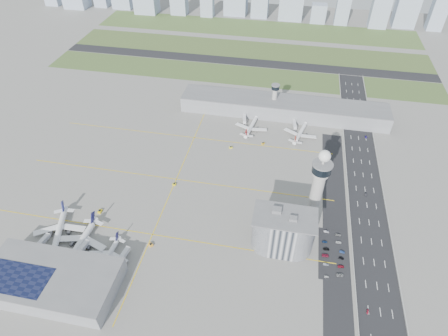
% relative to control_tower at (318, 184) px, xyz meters
% --- Properties ---
extents(ground, '(1000.00, 1000.00, 0.00)m').
position_rel_control_tower_xyz_m(ground, '(-72.00, -8.00, -35.04)').
color(ground, gray).
extents(grass_strip_0, '(480.00, 50.00, 0.08)m').
position_rel_control_tower_xyz_m(grass_strip_0, '(-92.00, 217.00, -35.00)').
color(grass_strip_0, '#485C2B').
rests_on(grass_strip_0, ground).
extents(grass_strip_1, '(480.00, 60.00, 0.08)m').
position_rel_control_tower_xyz_m(grass_strip_1, '(-92.00, 292.00, -35.00)').
color(grass_strip_1, '#475C2B').
rests_on(grass_strip_1, ground).
extents(grass_strip_2, '(480.00, 70.00, 0.08)m').
position_rel_control_tower_xyz_m(grass_strip_2, '(-92.00, 372.00, -35.00)').
color(grass_strip_2, '#455B2B').
rests_on(grass_strip_2, ground).
extents(runway, '(480.00, 22.00, 0.10)m').
position_rel_control_tower_xyz_m(runway, '(-92.00, 254.00, -34.98)').
color(runway, black).
rests_on(runway, ground).
extents(highway, '(28.00, 500.00, 0.10)m').
position_rel_control_tower_xyz_m(highway, '(43.00, -8.00, -34.99)').
color(highway, black).
rests_on(highway, ground).
extents(barrier_left, '(0.60, 500.00, 1.20)m').
position_rel_control_tower_xyz_m(barrier_left, '(29.00, -8.00, -34.44)').
color(barrier_left, '#9E9E99').
rests_on(barrier_left, ground).
extents(barrier_right, '(0.60, 500.00, 1.20)m').
position_rel_control_tower_xyz_m(barrier_right, '(57.00, -8.00, -34.44)').
color(barrier_right, '#9E9E99').
rests_on(barrier_right, ground).
extents(landside_road, '(18.00, 260.00, 0.08)m').
position_rel_control_tower_xyz_m(landside_road, '(18.00, -18.00, -35.00)').
color(landside_road, black).
rests_on(landside_road, ground).
extents(parking_lot, '(20.00, 44.00, 0.10)m').
position_rel_control_tower_xyz_m(parking_lot, '(16.00, -30.00, -34.99)').
color(parking_lot, black).
rests_on(parking_lot, ground).
extents(taxiway_line_h_0, '(260.00, 0.60, 0.01)m').
position_rel_control_tower_xyz_m(taxiway_line_h_0, '(-112.00, -38.00, -35.04)').
color(taxiway_line_h_0, yellow).
rests_on(taxiway_line_h_0, ground).
extents(taxiway_line_h_1, '(260.00, 0.60, 0.01)m').
position_rel_control_tower_xyz_m(taxiway_line_h_1, '(-112.00, 22.00, -35.04)').
color(taxiway_line_h_1, yellow).
rests_on(taxiway_line_h_1, ground).
extents(taxiway_line_h_2, '(260.00, 0.60, 0.01)m').
position_rel_control_tower_xyz_m(taxiway_line_h_2, '(-112.00, 82.00, -35.04)').
color(taxiway_line_h_2, yellow).
rests_on(taxiway_line_h_2, ground).
extents(taxiway_line_v, '(0.60, 260.00, 0.01)m').
position_rel_control_tower_xyz_m(taxiway_line_v, '(-112.00, 22.00, -35.04)').
color(taxiway_line_v, yellow).
rests_on(taxiway_line_v, ground).
extents(control_tower, '(14.00, 14.00, 64.50)m').
position_rel_control_tower_xyz_m(control_tower, '(0.00, 0.00, 0.00)').
color(control_tower, '#ADAAA5').
rests_on(control_tower, ground).
extents(secondary_tower, '(8.60, 8.60, 31.90)m').
position_rel_control_tower_xyz_m(secondary_tower, '(-42.00, 142.00, -16.24)').
color(secondary_tower, '#ADAAA5').
rests_on(secondary_tower, ground).
extents(admin_building, '(42.00, 24.00, 33.50)m').
position_rel_control_tower_xyz_m(admin_building, '(-20.01, -30.00, -19.74)').
color(admin_building, '#B2B2B7').
rests_on(admin_building, ground).
extents(terminal_pier, '(210.00, 32.00, 15.80)m').
position_rel_control_tower_xyz_m(terminal_pier, '(-32.00, 140.00, -27.14)').
color(terminal_pier, gray).
rests_on(terminal_pier, ground).
extents(near_terminal, '(84.00, 42.00, 13.00)m').
position_rel_control_tower_xyz_m(near_terminal, '(-160.07, -90.02, -28.62)').
color(near_terminal, gray).
rests_on(near_terminal, ground).
extents(airplane_near_a, '(48.94, 53.17, 12.27)m').
position_rel_control_tower_xyz_m(airplane_near_a, '(-177.87, -49.87, -28.91)').
color(airplane_near_a, white).
rests_on(airplane_near_a, ground).
extents(airplane_near_b, '(39.88, 46.28, 12.50)m').
position_rel_control_tower_xyz_m(airplane_near_b, '(-157.54, -57.15, -28.79)').
color(airplane_near_b, white).
rests_on(airplane_near_b, ground).
extents(airplane_near_c, '(31.31, 36.09, 9.58)m').
position_rel_control_tower_xyz_m(airplane_near_c, '(-134.35, -63.97, -30.25)').
color(airplane_near_c, white).
rests_on(airplane_near_c, ground).
extents(airplane_far_a, '(37.84, 42.58, 10.64)m').
position_rel_control_tower_xyz_m(airplane_far_a, '(-60.32, 106.81, -29.72)').
color(airplane_far_a, white).
rests_on(airplane_far_a, ground).
extents(airplane_far_b, '(41.19, 45.27, 10.71)m').
position_rel_control_tower_xyz_m(airplane_far_b, '(-12.42, 105.47, -29.69)').
color(airplane_far_b, white).
rests_on(airplane_far_b, ground).
extents(jet_bridge_near_0, '(5.39, 14.31, 5.70)m').
position_rel_control_tower_xyz_m(jet_bridge_near_0, '(-185.00, -69.00, -32.19)').
color(jet_bridge_near_0, silver).
rests_on(jet_bridge_near_0, ground).
extents(jet_bridge_near_1, '(5.39, 14.31, 5.70)m').
position_rel_control_tower_xyz_m(jet_bridge_near_1, '(-155.00, -69.00, -32.19)').
color(jet_bridge_near_1, silver).
rests_on(jet_bridge_near_1, ground).
extents(jet_bridge_near_2, '(5.39, 14.31, 5.70)m').
position_rel_control_tower_xyz_m(jet_bridge_near_2, '(-125.00, -69.00, -32.19)').
color(jet_bridge_near_2, silver).
rests_on(jet_bridge_near_2, ground).
extents(jet_bridge_far_0, '(5.39, 14.31, 5.70)m').
position_rel_control_tower_xyz_m(jet_bridge_far_0, '(-70.00, 124.00, -32.19)').
color(jet_bridge_far_0, silver).
rests_on(jet_bridge_far_0, ground).
extents(jet_bridge_far_1, '(5.39, 14.31, 5.70)m').
position_rel_control_tower_xyz_m(jet_bridge_far_1, '(-20.00, 124.00, -32.19)').
color(jet_bridge_far_1, silver).
rests_on(jet_bridge_far_1, ground).
extents(tug_0, '(3.59, 2.99, 1.78)m').
position_rel_control_tower_xyz_m(tug_0, '(-185.93, -49.64, -34.15)').
color(tug_0, '#EBA507').
rests_on(tug_0, ground).
extents(tug_1, '(2.47, 3.59, 2.09)m').
position_rel_control_tower_xyz_m(tug_1, '(-158.78, -24.97, -34.00)').
color(tug_1, yellow).
rests_on(tug_1, ground).
extents(tug_2, '(3.96, 3.78, 1.90)m').
position_rel_control_tower_xyz_m(tug_2, '(-109.85, -47.51, -34.09)').
color(tug_2, gold).
rests_on(tug_2, ground).
extents(tug_3, '(3.11, 2.25, 1.72)m').
position_rel_control_tower_xyz_m(tug_3, '(-111.61, 15.09, -34.18)').
color(tug_3, '#D6C40C').
rests_on(tug_3, ground).
extents(tug_4, '(3.59, 3.16, 1.74)m').
position_rel_control_tower_xyz_m(tug_4, '(-74.57, 72.77, -34.17)').
color(tug_4, yellow).
rests_on(tug_4, ground).
extents(tug_5, '(3.44, 3.47, 1.68)m').
position_rel_control_tower_xyz_m(tug_5, '(-45.89, 84.65, -34.20)').
color(tug_5, gold).
rests_on(tug_5, ground).
extents(car_lot_0, '(3.30, 1.59, 1.09)m').
position_rel_control_tower_xyz_m(car_lot_0, '(11.27, -49.60, -34.50)').
color(car_lot_0, silver).
rests_on(car_lot_0, ground).
extents(car_lot_1, '(3.85, 1.56, 1.24)m').
position_rel_control_tower_xyz_m(car_lot_1, '(10.91, -40.13, -34.42)').
color(car_lot_1, gray).
rests_on(car_lot_1, ground).
extents(car_lot_2, '(4.94, 2.69, 1.32)m').
position_rel_control_tower_xyz_m(car_lot_2, '(10.57, -32.94, -34.38)').
color(car_lot_2, maroon).
rests_on(car_lot_2, ground).
extents(car_lot_3, '(4.38, 2.18, 1.22)m').
position_rel_control_tower_xyz_m(car_lot_3, '(11.32, -27.34, -34.43)').
color(car_lot_3, black).
rests_on(car_lot_3, ground).
extents(car_lot_4, '(3.64, 1.83, 1.19)m').
position_rel_control_tower_xyz_m(car_lot_4, '(10.26, -21.05, -34.45)').
color(car_lot_4, navy).
rests_on(car_lot_4, ground).
extents(car_lot_5, '(3.85, 1.52, 1.25)m').
position_rel_control_tower_xyz_m(car_lot_5, '(11.44, -11.48, -34.42)').
color(car_lot_5, '#B2B2BD').
rests_on(car_lot_5, ground).
extents(car_lot_6, '(4.98, 2.92, 1.30)m').
position_rel_control_tower_xyz_m(car_lot_6, '(19.93, -46.82, -34.39)').
color(car_lot_6, gray).
rests_on(car_lot_6, ground).
extents(car_lot_7, '(4.50, 2.40, 1.24)m').
position_rel_control_tower_xyz_m(car_lot_7, '(20.71, -39.93, -34.42)').
color(car_lot_7, maroon).
rests_on(car_lot_7, ground).
extents(car_lot_8, '(3.78, 1.90, 1.24)m').
position_rel_control_tower_xyz_m(car_lot_8, '(21.23, -33.10, -34.42)').
color(car_lot_8, black).
rests_on(car_lot_8, ground).
extents(car_lot_9, '(3.70, 1.53, 1.19)m').
position_rel_control_tower_xyz_m(car_lot_9, '(22.04, -27.68, -34.45)').
color(car_lot_9, navy).
rests_on(car_lot_9, ground).
extents(car_lot_10, '(4.04, 1.96, 1.11)m').
position_rel_control_tower_xyz_m(car_lot_10, '(19.96, -19.62, -34.49)').
color(car_lot_10, silver).
rests_on(car_lot_10, ground).
extents(car_lot_11, '(4.34, 1.89, 1.24)m').
position_rel_control_tower_xyz_m(car_lot_11, '(19.91, -12.94, -34.42)').
color(car_lot_11, gray).
rests_on(car_lot_11, ground).
extents(car_hw_0, '(1.69, 3.33, 1.09)m').
position_rel_control_tower_xyz_m(car_hw_0, '(35.43, -69.35, -34.50)').
color(car_hw_0, '#A5213B').
rests_on(car_hw_0, ground).
extents(car_hw_1, '(1.57, 3.61, 1.16)m').
position_rel_control_tower_xyz_m(car_hw_1, '(42.98, 33.60, -34.46)').
color(car_hw_1, black).
rests_on(car_hw_1, ground).
extents(car_hw_2, '(2.09, 4.05, 1.09)m').
position_rel_control_tower_xyz_m(car_hw_2, '(50.09, 114.23, -34.50)').
color(car_hw_2, navy).
rests_on(car_hw_2, ground).
extents(car_hw_4, '(1.51, 3.38, 1.13)m').
position_rel_control_tower_xyz_m(car_hw_4, '(36.89, 171.18, -34.48)').
color(car_hw_4, gray).
rests_on(car_hw_4, ground).
extents(skyline_bldg_6, '(20.04, 16.03, 45.20)m').
position_rel_control_tower_xyz_m(skyline_bldg_6, '(-174.68, 409.90, -12.44)').
color(skyline_bldg_6, '#9EADC1').
rests_on(skyline_bldg_6, ground).
extents(skyline_bldg_10, '(23.01, 18.41, 27.75)m').
position_rel_control_tower_xyz_m(skyline_bldg_10, '(1.27, 415.68, -21.17)').
color(skyline_bldg_10, '#9EADC1').
rests_on(skyline_bldg_10, ground).
extents(skyline_bldg_11, '(20.22, 16.18, 38.97)m').
position_rel_control_tower_xyz_m(skyline_bldg_11, '(36.28, 415.34, -15.56)').
color(skyline_bldg_11, '#9EADC1').
rests_on(skyline_bldg_11, ground).
extents(skyline_bldg_12, '(26.14, 20.92, 46.89)m').
position_rel_control_tower_xyz_m(skyline_bldg_12, '(90.17, 413.29, -11.60)').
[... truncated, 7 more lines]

